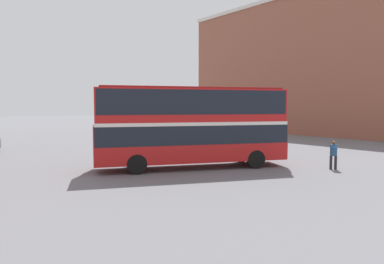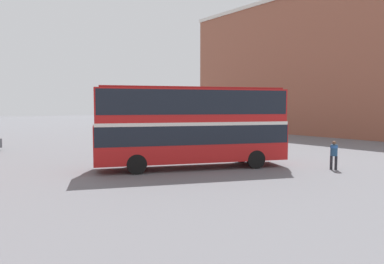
# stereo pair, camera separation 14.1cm
# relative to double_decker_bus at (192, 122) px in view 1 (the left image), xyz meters

# --- Properties ---
(ground_plane) EXTENTS (240.00, 240.00, 0.00)m
(ground_plane) POSITION_rel_double_decker_bus_xyz_m (0.65, 0.07, -2.73)
(ground_plane) COLOR slate
(building_row_right) EXTENTS (9.43, 39.63, 18.04)m
(building_row_right) POSITION_rel_double_decker_bus_xyz_m (29.32, 9.22, 6.30)
(building_row_right) COLOR #935642
(building_row_right) RESTS_ON ground_plane
(double_decker_bus) EXTENTS (11.21, 6.87, 4.74)m
(double_decker_bus) POSITION_rel_double_decker_bus_xyz_m (0.00, 0.00, 0.00)
(double_decker_bus) COLOR red
(double_decker_bus) RESTS_ON ground_plane
(pedestrian_foreground) EXTENTS (0.55, 0.55, 1.67)m
(pedestrian_foreground) POSITION_rel_double_decker_bus_xyz_m (5.99, -5.55, -1.70)
(pedestrian_foreground) COLOR #232328
(pedestrian_foreground) RESTS_ON ground_plane
(parked_car_kerb_far) EXTENTS (4.28, 2.58, 1.58)m
(parked_car_kerb_far) POSITION_rel_double_decker_bus_xyz_m (10.95, 9.11, -1.94)
(parked_car_kerb_far) COLOR silver
(parked_car_kerb_far) RESTS_ON ground_plane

